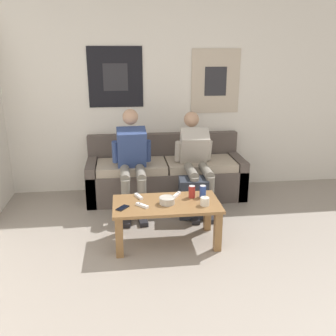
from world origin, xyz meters
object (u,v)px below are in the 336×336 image
Objects in this scene: couch at (166,175)px; game_controller_near_left at (177,195)px; drink_can_red at (192,192)px; game_controller_near_right at (139,196)px; person_seated_adult at (132,158)px; person_seated_teen at (196,157)px; pillar_candle at (205,201)px; backpack at (193,199)px; drink_can_blue at (203,191)px; coffee_table at (166,210)px; cell_phone at (123,208)px; ceramic_bowl at (167,200)px; game_controller_far_center at (142,205)px.

couch is 14.45× the size of game_controller_near_left.
drink_can_red reaches higher than game_controller_near_right.
person_seated_adult is (-0.44, -0.36, 0.36)m from couch.
person_seated_teen is 12.05× the size of pillar_candle.
backpack is 0.54m from drink_can_blue.
coffee_table is 0.44m from cell_phone.
person_seated_teen is 1.37m from cell_phone.
ceramic_bowl is 1.71× the size of pillar_candle.
coffee_table is 0.33m from drink_can_red.
drink_can_blue is 0.65m from game_controller_near_right.
drink_can_red is (0.27, 0.11, 0.14)m from coffee_table.
drink_can_red is at bearing 25.82° from ceramic_bowl.
drink_can_blue and drink_can_red have the same top height.
coffee_table is 8.45× the size of drink_can_red.
person_seated_teen is (0.33, -0.32, 0.34)m from couch.
pillar_candle is at bearing -96.12° from person_seated_teen.
pillar_candle reaches higher than cell_phone.
couch is at bearing 73.76° from game_controller_far_center.
drink_can_red is (-0.20, -0.83, -0.13)m from person_seated_teen.
drink_can_red is (-0.11, -0.46, 0.27)m from backpack.
person_seated_teen reaches higher than drink_can_blue.
cell_phone is at bearing -141.22° from backpack.
game_controller_near_left is (-0.26, 0.07, -0.05)m from drink_can_blue.
person_seated_adult is 9.19× the size of game_controller_far_center.
person_seated_adult is at bearing -176.86° from person_seated_teen.
person_seated_adult reaches higher than drink_can_red.
person_seated_adult is (-0.30, 0.90, 0.29)m from coffee_table.
couch is at bearing 66.94° from cell_phone.
backpack is 0.74m from ceramic_bowl.
game_controller_far_center is (-0.63, -0.16, -0.05)m from drink_can_blue.
person_seated_teen is 8.63× the size of game_controller_far_center.
game_controller_far_center is at bearing -125.53° from person_seated_teen.
cell_phone is (-0.79, 0.02, -0.03)m from pillar_candle.
ceramic_bowl is 0.23m from game_controller_near_left.
game_controller_near_left is 0.61m from cell_phone.
pillar_candle is (-0.02, -0.67, 0.25)m from backpack.
drink_can_blue is 0.65m from game_controller_far_center.
pillar_candle is 0.60m from game_controller_far_center.
pillar_candle is 0.68m from game_controller_near_right.
cell_phone is at bearing 178.26° from pillar_candle.
game_controller_near_left is at bearing -1.22° from game_controller_near_right.
game_controller_near_right is at bearing -133.95° from person_seated_teen.
person_seated_adult is at bearing 123.42° from pillar_candle.
person_seated_teen is at bearing 48.57° from cell_phone.
cell_phone is at bearing -97.43° from person_seated_adult.
pillar_candle reaches higher than game_controller_far_center.
coffee_table is at bearing -116.70° from person_seated_teen.
game_controller_near_left is (0.13, 0.17, 0.09)m from coffee_table.
game_controller_far_center is 0.19m from cell_phone.
ceramic_bowl is 0.33m from game_controller_near_right.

